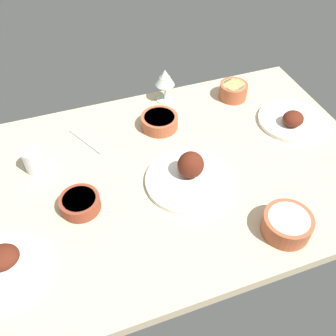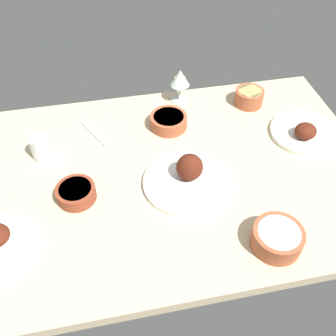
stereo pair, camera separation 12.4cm
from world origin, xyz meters
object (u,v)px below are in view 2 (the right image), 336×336
(plate_near_viewer, at_px, (187,177))
(bowl_cream, at_px, (277,238))
(wine_glass, at_px, (180,79))
(water_tumbler, at_px, (40,147))
(bowl_sauce, at_px, (169,121))
(plate_center_main, at_px, (305,132))
(bowl_potatoes, at_px, (249,97))
(fork_loose, at_px, (94,134))
(bowl_pasta, at_px, (76,193))

(plate_near_viewer, distance_m, bowl_cream, 0.34)
(bowl_cream, bearing_deg, wine_glass, -80.79)
(wine_glass, relative_size, water_tumbler, 1.65)
(bowl_sauce, distance_m, wine_glass, 0.19)
(plate_center_main, relative_size, bowl_cream, 1.77)
(bowl_potatoes, bearing_deg, plate_near_viewer, 47.02)
(plate_near_viewer, relative_size, bowl_cream, 1.96)
(bowl_sauce, bearing_deg, fork_loose, -1.64)
(bowl_pasta, height_order, wine_glass, wine_glass)
(bowl_sauce, xyz_separation_m, water_tumbler, (0.46, 0.07, 0.02))
(bowl_sauce, distance_m, bowl_pasta, 0.45)
(plate_near_viewer, distance_m, bowl_potatoes, 0.50)
(bowl_potatoes, bearing_deg, bowl_pasta, 27.38)
(bowl_cream, bearing_deg, plate_center_main, -124.47)
(bowl_pasta, relative_size, bowl_cream, 0.86)
(plate_near_viewer, height_order, bowl_pasta, plate_near_viewer)
(water_tumbler, bearing_deg, bowl_cream, 142.76)
(plate_center_main, distance_m, bowl_sauce, 0.50)
(plate_near_viewer, xyz_separation_m, bowl_cream, (-0.19, 0.28, 0.01))
(bowl_potatoes, height_order, bowl_cream, same)
(plate_center_main, height_order, bowl_pasta, plate_center_main)
(bowl_sauce, bearing_deg, bowl_cream, 108.78)
(bowl_sauce, distance_m, water_tumbler, 0.47)
(bowl_potatoes, bearing_deg, plate_center_main, 120.90)
(bowl_cream, bearing_deg, bowl_potatoes, -103.15)
(plate_near_viewer, bearing_deg, wine_glass, -99.47)
(bowl_potatoes, xyz_separation_m, water_tumbler, (0.80, 0.15, 0.01))
(bowl_pasta, bearing_deg, bowl_cream, 152.43)
(plate_center_main, xyz_separation_m, wine_glass, (0.40, -0.30, 0.08))
(bowl_cream, distance_m, fork_loose, 0.75)
(bowl_sauce, xyz_separation_m, bowl_cream, (-0.19, 0.57, 0.01))
(bowl_sauce, xyz_separation_m, bowl_pasta, (0.35, 0.28, -0.00))
(bowl_pasta, height_order, fork_loose, bowl_pasta)
(plate_center_main, relative_size, bowl_pasta, 2.05)
(bowl_pasta, height_order, bowl_cream, bowl_cream)
(bowl_pasta, xyz_separation_m, fork_loose, (-0.07, -0.29, -0.02))
(bowl_cream, height_order, fork_loose, bowl_cream)
(plate_center_main, relative_size, bowl_sauce, 1.82)
(bowl_potatoes, relative_size, wine_glass, 0.80)
(plate_center_main, distance_m, bowl_cream, 0.51)
(fork_loose, bearing_deg, water_tumbler, -93.73)
(plate_near_viewer, xyz_separation_m, bowl_potatoes, (-0.34, -0.37, 0.01))
(bowl_potatoes, distance_m, wine_glass, 0.29)
(bowl_sauce, height_order, bowl_potatoes, bowl_potatoes)
(wine_glass, bearing_deg, water_tumbler, 22.43)
(plate_near_viewer, xyz_separation_m, bowl_sauce, (0.00, -0.29, 0.00))
(plate_near_viewer, relative_size, plate_center_main, 1.11)
(bowl_sauce, height_order, bowl_pasta, bowl_sauce)
(plate_near_viewer, distance_m, wine_glass, 0.45)
(bowl_cream, bearing_deg, bowl_pasta, -27.57)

